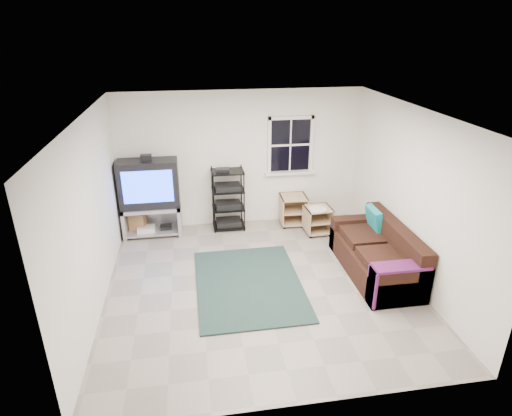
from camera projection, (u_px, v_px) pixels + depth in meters
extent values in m
plane|color=gray|center=(261.00, 284.00, 6.56)|extent=(4.60, 4.60, 0.00)
plane|color=white|center=(262.00, 114.00, 5.53)|extent=(4.60, 4.60, 0.00)
plane|color=silver|center=(241.00, 159.00, 8.13)|extent=(4.60, 0.00, 4.60)
plane|color=silver|center=(303.00, 302.00, 3.95)|extent=(4.60, 0.00, 4.60)
plane|color=silver|center=(92.00, 217.00, 5.71)|extent=(0.00, 4.60, 4.60)
plane|color=silver|center=(413.00, 197.00, 6.37)|extent=(0.00, 4.60, 4.60)
cube|color=black|center=(290.00, 145.00, 8.15)|extent=(0.80, 0.01, 1.02)
cube|color=silver|center=(291.00, 118.00, 7.93)|extent=(0.88, 0.06, 0.06)
cube|color=silver|center=(290.00, 173.00, 8.34)|extent=(0.98, 0.14, 0.05)
cube|color=silver|center=(269.00, 146.00, 8.07)|extent=(0.06, 0.06, 1.10)
cube|color=silver|center=(311.00, 144.00, 8.19)|extent=(0.06, 0.06, 1.10)
cube|color=silver|center=(290.00, 145.00, 8.14)|extent=(0.78, 0.04, 0.04)
cube|color=#9B9AA2|center=(151.00, 207.00, 7.91)|extent=(1.06, 0.53, 0.06)
cube|color=#9B9AA2|center=(125.00, 222.00, 7.94)|extent=(0.06, 0.53, 0.58)
cube|color=#9B9AA2|center=(180.00, 218.00, 8.08)|extent=(0.06, 0.53, 0.58)
cube|color=#9B9AA2|center=(154.00, 230.00, 8.10)|extent=(0.93, 0.49, 0.04)
cube|color=#9B9AA2|center=(153.00, 215.00, 8.23)|extent=(1.06, 0.04, 0.58)
cube|color=silver|center=(146.00, 229.00, 8.01)|extent=(0.32, 0.25, 0.08)
cube|color=black|center=(166.00, 227.00, 8.11)|extent=(0.21, 0.19, 0.06)
cube|color=black|center=(149.00, 184.00, 7.72)|extent=(1.06, 0.45, 0.87)
cube|color=#1E47FF|center=(148.00, 187.00, 7.51)|extent=(0.87, 0.01, 0.59)
cube|color=black|center=(146.00, 157.00, 7.53)|extent=(0.19, 0.14, 0.11)
cylinder|color=black|center=(214.00, 204.00, 7.92)|extent=(0.02, 0.02, 1.21)
cylinder|color=black|center=(244.00, 202.00, 8.00)|extent=(0.02, 0.02, 1.21)
cylinder|color=black|center=(213.00, 196.00, 8.28)|extent=(0.02, 0.02, 1.21)
cylinder|color=black|center=(241.00, 194.00, 8.37)|extent=(0.02, 0.02, 1.21)
cube|color=black|center=(229.00, 225.00, 8.36)|extent=(0.60, 0.44, 0.02)
cube|color=black|center=(229.00, 222.00, 8.34)|extent=(0.47, 0.35, 0.10)
cube|color=black|center=(228.00, 208.00, 8.22)|extent=(0.60, 0.44, 0.02)
cube|color=black|center=(228.00, 205.00, 8.19)|extent=(0.47, 0.35, 0.10)
cube|color=black|center=(228.00, 190.00, 8.07)|extent=(0.60, 0.44, 0.02)
cube|color=black|center=(228.00, 187.00, 8.05)|extent=(0.47, 0.35, 0.10)
cube|color=black|center=(227.00, 172.00, 7.93)|extent=(0.60, 0.44, 0.02)
cube|color=tan|center=(294.00, 197.00, 8.31)|extent=(0.52, 0.52, 0.02)
cube|color=tan|center=(293.00, 221.00, 8.52)|extent=(0.52, 0.52, 0.02)
cube|color=tan|center=(281.00, 210.00, 8.39)|extent=(0.04, 0.50, 0.54)
cube|color=tan|center=(305.00, 208.00, 8.44)|extent=(0.04, 0.50, 0.54)
cube|color=tan|center=(291.00, 204.00, 8.63)|extent=(0.46, 0.04, 0.54)
cube|color=tan|center=(293.00, 210.00, 8.42)|extent=(0.47, 0.49, 0.02)
cylinder|color=black|center=(285.00, 227.00, 8.33)|extent=(0.05, 0.05, 0.05)
cylinder|color=black|center=(300.00, 218.00, 8.73)|extent=(0.05, 0.05, 0.05)
cube|color=tan|center=(318.00, 208.00, 7.97)|extent=(0.49, 0.49, 0.02)
cube|color=tan|center=(317.00, 230.00, 8.15)|extent=(0.49, 0.49, 0.02)
cube|color=tan|center=(306.00, 220.00, 8.02)|extent=(0.04, 0.47, 0.47)
cube|color=tan|center=(329.00, 218.00, 8.10)|extent=(0.04, 0.47, 0.47)
cube|color=tan|center=(314.00, 214.00, 8.26)|extent=(0.43, 0.04, 0.47)
cube|color=tan|center=(318.00, 220.00, 8.07)|extent=(0.45, 0.47, 0.02)
cylinder|color=black|center=(311.00, 237.00, 7.96)|extent=(0.05, 0.05, 0.05)
cylinder|color=black|center=(323.00, 226.00, 8.37)|extent=(0.05, 0.05, 0.05)
cylinder|color=silver|center=(318.00, 209.00, 7.87)|extent=(0.33, 0.33, 0.02)
cube|color=black|center=(374.00, 261.00, 6.79)|extent=(0.86, 1.91, 0.40)
cube|color=black|center=(396.00, 237.00, 6.68)|extent=(0.23, 1.91, 0.41)
cube|color=black|center=(355.00, 233.00, 7.52)|extent=(0.86, 0.23, 0.59)
cube|color=black|center=(400.00, 286.00, 5.99)|extent=(0.86, 0.23, 0.59)
cube|color=black|center=(382.00, 259.00, 6.33)|extent=(0.57, 0.69, 0.12)
cube|color=black|center=(362.00, 236.00, 7.02)|extent=(0.57, 0.69, 0.12)
cube|color=#1BA6A5|center=(374.00, 219.00, 7.10)|extent=(0.19, 0.46, 0.40)
cube|color=navy|center=(401.00, 266.00, 5.86)|extent=(0.79, 0.29, 0.04)
cube|color=navy|center=(372.00, 287.00, 5.92)|extent=(0.04, 0.29, 0.55)
cube|color=black|center=(249.00, 284.00, 6.54)|extent=(1.59, 2.18, 0.03)
cube|color=olive|center=(138.00, 224.00, 8.04)|extent=(0.33, 0.26, 0.42)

